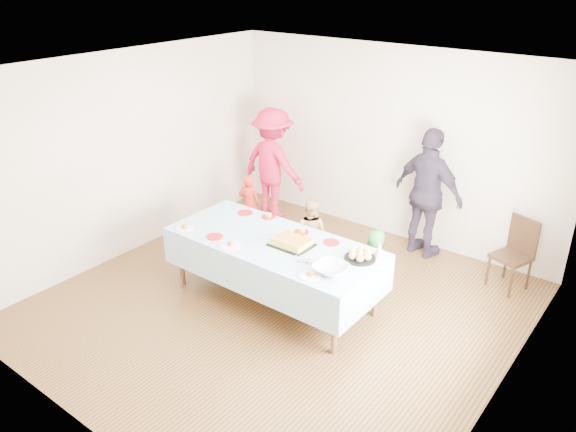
{
  "coord_description": "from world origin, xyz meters",
  "views": [
    {
      "loc": [
        3.45,
        -4.34,
        3.69
      ],
      "look_at": [
        -0.11,
        0.3,
        1.01
      ],
      "focal_mm": 35.0,
      "sensor_mm": 36.0,
      "label": 1
    }
  ],
  "objects_px": {
    "party_table": "(274,245)",
    "dining_chair": "(516,250)",
    "adult_left": "(273,164)",
    "birthday_cake": "(292,242)"
  },
  "relations": [
    {
      "from": "party_table",
      "to": "dining_chair",
      "type": "relative_size",
      "value": 2.79
    },
    {
      "from": "birthday_cake",
      "to": "dining_chair",
      "type": "relative_size",
      "value": 0.51
    },
    {
      "from": "dining_chair",
      "to": "adult_left",
      "type": "relative_size",
      "value": 0.52
    },
    {
      "from": "party_table",
      "to": "dining_chair",
      "type": "distance_m",
      "value": 2.95
    },
    {
      "from": "dining_chair",
      "to": "adult_left",
      "type": "height_order",
      "value": "adult_left"
    },
    {
      "from": "dining_chair",
      "to": "adult_left",
      "type": "xyz_separation_m",
      "value": [
        -3.66,
        -0.15,
        0.36
      ]
    },
    {
      "from": "party_table",
      "to": "birthday_cake",
      "type": "bearing_deg",
      "value": 8.02
    },
    {
      "from": "party_table",
      "to": "dining_chair",
      "type": "bearing_deg",
      "value": 43.57
    },
    {
      "from": "birthday_cake",
      "to": "adult_left",
      "type": "xyz_separation_m",
      "value": [
        -1.76,
        1.85,
        0.04
      ]
    },
    {
      "from": "party_table",
      "to": "birthday_cake",
      "type": "distance_m",
      "value": 0.25
    }
  ]
}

